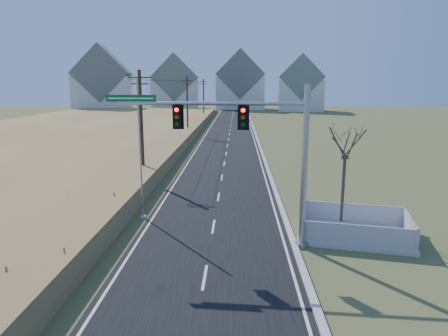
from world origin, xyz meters
TOP-DOWN VIEW (x-y plane):
  - ground at (0.00, 0.00)m, footprint 260.00×260.00m
  - road at (0.00, 50.00)m, footprint 8.00×180.00m
  - curb at (4.15, 50.00)m, footprint 0.30×180.00m
  - reed_marsh at (-24.00, 40.00)m, footprint 38.00×110.00m
  - utility_pole_near at (-6.50, 15.00)m, footprint 1.80×0.26m
  - utility_pole_mid at (-6.50, 45.00)m, footprint 1.80×0.26m
  - utility_pole_far at (-6.50, 75.00)m, footprint 1.80×0.26m
  - condo_nw at (-38.00, 100.00)m, footprint 17.69×13.38m
  - condo_nnw at (-18.00, 108.00)m, footprint 14.93×11.17m
  - condo_n at (2.00, 112.00)m, footprint 15.27×10.20m
  - condo_ne at (20.00, 104.00)m, footprint 14.12×10.51m
  - traffic_signal_mast at (2.59, 1.60)m, footprint 9.89×1.09m
  - fence_enclosure at (7.48, 2.88)m, footprint 6.35×4.99m
  - open_sign at (6.79, 2.00)m, footprint 0.45×0.24m
  - flagpole at (-4.30, 5.38)m, footprint 0.37×0.37m
  - bare_tree at (7.27, 4.75)m, footprint 2.27×2.27m

SIDE VIEW (x-z plane):
  - ground at x=0.00m, z-range 0.00..0.00m
  - road at x=0.00m, z-range 0.00..0.06m
  - curb at x=4.15m, z-range 0.00..0.18m
  - fence_enclosure at x=7.48m, z-range -0.38..0.91m
  - open_sign at x=6.79m, z-range 0.02..0.61m
  - reed_marsh at x=-24.00m, z-range 0.00..1.30m
  - flagpole at x=-4.30m, z-range -0.82..7.35m
  - utility_pole_near at x=-6.50m, z-range 0.18..9.18m
  - utility_pole_mid at x=-6.50m, z-range 0.18..9.18m
  - utility_pole_far at x=-6.50m, z-range 0.18..9.18m
  - traffic_signal_mast at x=2.59m, z-range 0.83..8.72m
  - bare_tree at x=7.27m, z-range 1.84..7.85m
  - condo_ne at x=20.00m, z-range -1.42..15.10m
  - condo_nnw at x=-18.00m, z-range -1.58..15.45m
  - condo_n at x=2.00m, z-range -1.66..16.88m
  - condo_nw at x=-38.00m, z-range -1.82..17.23m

